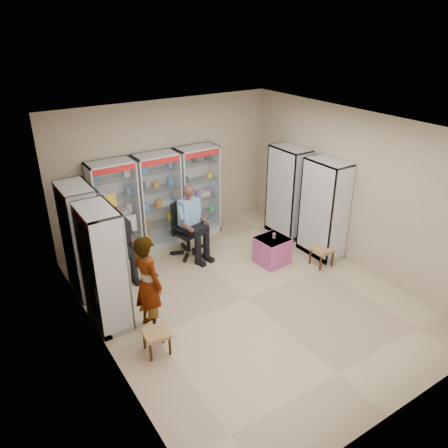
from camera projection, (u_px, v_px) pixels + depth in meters
floor at (247, 298)px, 7.69m from camera, size 6.00×6.00×0.00m
room_shell at (250, 194)px, 6.84m from camera, size 5.02×6.02×3.01m
cabinet_back_left at (115, 210)px, 8.68m from camera, size 0.90×0.50×2.00m
cabinet_back_mid at (158, 200)px, 9.15m from camera, size 0.90×0.50×2.00m
cabinet_back_right at (198, 191)px, 9.61m from camera, size 0.90×0.50×2.00m
cabinet_right_far at (288, 192)px, 9.56m from camera, size 0.90×0.50×2.00m
cabinet_right_near at (324, 209)px, 8.73m from camera, size 0.90×0.50×2.00m
cabinet_left_far at (82, 240)px, 7.52m from camera, size 0.90×0.50×2.00m
cabinet_left_near at (104, 268)px, 6.69m from camera, size 0.90×0.50×2.00m
wooden_chair at (119, 252)px, 8.23m from camera, size 0.42×0.42×0.94m
seated_customer at (119, 243)px, 8.11m from camera, size 0.44×0.60×1.34m
office_chair at (188, 229)px, 8.87m from camera, size 0.73×0.73×1.13m
seated_shopkeeper at (189, 223)px, 8.77m from camera, size 0.60×0.74×1.44m
pink_trunk at (272, 250)px, 8.68m from camera, size 0.60×0.59×0.55m
tea_glass at (274, 236)px, 8.56m from camera, size 0.07×0.07×0.10m
woven_stool_a at (321, 256)px, 8.63m from camera, size 0.40×0.40×0.38m
woven_stool_b at (157, 342)px, 6.39m from camera, size 0.40×0.40×0.36m
standing_man at (148, 283)px, 6.66m from camera, size 0.51×0.66×1.60m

